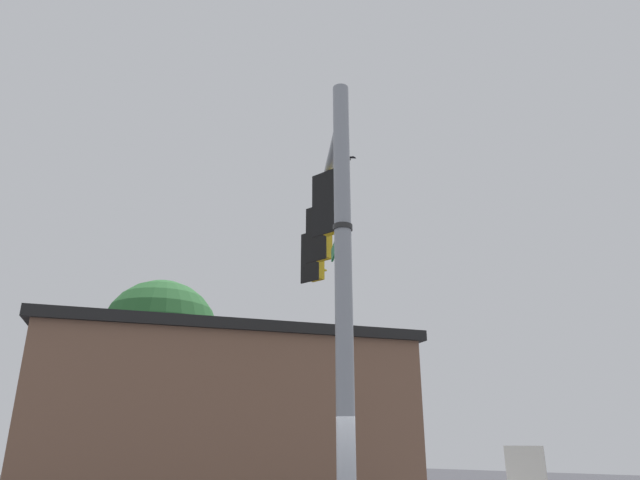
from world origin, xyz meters
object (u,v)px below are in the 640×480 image
at_px(traffic_light_mid_outer, 315,258).
at_px(bird_flying, 348,158).
at_px(street_name_sign, 339,237).
at_px(traffic_light_nearest_pole, 330,206).
at_px(traffic_light_mid_inner, 322,235).

xyz_separation_m(traffic_light_mid_outer, bird_flying, (0.40, 0.85, 2.89)).
height_order(street_name_sign, bird_flying, bird_flying).
bearing_deg(traffic_light_nearest_pole, traffic_light_mid_outer, 135.87).
bearing_deg(traffic_light_mid_outer, street_name_sign, -44.33).
relative_size(traffic_light_mid_inner, street_name_sign, 1.19).
bearing_deg(street_name_sign, traffic_light_mid_outer, 135.67).
height_order(traffic_light_mid_outer, bird_flying, bird_flying).
xyz_separation_m(traffic_light_nearest_pole, bird_flying, (-1.83, 3.01, 2.89)).
height_order(traffic_light_nearest_pole, bird_flying, bird_flying).
distance_m(traffic_light_mid_outer, bird_flying, 3.04).
bearing_deg(street_name_sign, traffic_light_nearest_pole, 135.16).
xyz_separation_m(traffic_light_mid_inner, bird_flying, (-0.72, 1.93, 2.89)).
bearing_deg(traffic_light_mid_inner, bird_flying, 110.46).
height_order(traffic_light_nearest_pole, street_name_sign, traffic_light_nearest_pole).
height_order(traffic_light_nearest_pole, traffic_light_mid_inner, same).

